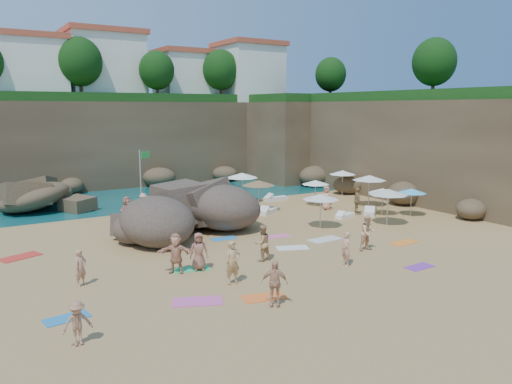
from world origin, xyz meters
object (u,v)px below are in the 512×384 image
parasol_1 (315,182)px  person_stand_3 (357,201)px  lounger_0 (241,212)px  person_stand_6 (346,249)px  person_stand_0 (81,268)px  rock_outcrop (182,231)px  person_stand_2 (143,204)px  parasol_2 (242,175)px  person_stand_1 (262,243)px  person_stand_5 (127,211)px  flag_pole (142,172)px  parasol_0 (201,191)px  person_stand_4 (326,198)px

parasol_1 → person_stand_3: size_ratio=1.09×
lounger_0 → person_stand_6: bearing=-121.3°
person_stand_0 → rock_outcrop: bearing=10.0°
person_stand_2 → parasol_2: bearing=-147.2°
parasol_2 → person_stand_1: parasol_2 is taller
lounger_0 → person_stand_1: (-4.66, -10.21, 0.77)m
person_stand_3 → person_stand_6: person_stand_3 is taller
person_stand_1 → person_stand_6: 4.06m
person_stand_1 → person_stand_5: (-3.29, 10.97, 0.03)m
flag_pole → person_stand_0: size_ratio=2.82×
flag_pole → lounger_0: flag_pole is taller
lounger_0 → person_stand_0: bearing=-168.8°
parasol_0 → parasol_2: bearing=37.0°
flag_pole → person_stand_2: flag_pole is taller
person_stand_5 → parasol_2: bearing=-19.2°
person_stand_1 → person_stand_4: person_stand_1 is taller
person_stand_4 → flag_pole: bearing=-158.7°
person_stand_3 → person_stand_5: (-14.81, 5.34, -0.02)m
parasol_0 → lounger_0: bearing=12.8°
rock_outcrop → person_stand_2: (-0.48, 5.62, 0.79)m
parasol_0 → person_stand_6: 12.36m
person_stand_1 → person_stand_2: bearing=-85.8°
lounger_0 → person_stand_3: person_stand_3 is taller
person_stand_2 → person_stand_4: person_stand_4 is taller
person_stand_3 → person_stand_6: bearing=161.8°
person_stand_2 → person_stand_3: size_ratio=0.82×
parasol_2 → person_stand_5: size_ratio=1.36×
person_stand_4 → person_stand_6: size_ratio=1.06×
rock_outcrop → parasol_0: parasol_0 is taller
person_stand_3 → parasol_1: bearing=36.3°
parasol_0 → person_stand_0: (-9.61, -8.38, -1.22)m
parasol_2 → person_stand_5: 10.44m
parasol_1 → lounger_0: bearing=174.3°
person_stand_1 → person_stand_4: bearing=-145.3°
parasol_2 → person_stand_3: parasol_2 is taller
rock_outcrop → person_stand_1: 7.67m
flag_pole → person_stand_4: 13.54m
person_stand_1 → person_stand_2: size_ratio=1.14×
person_stand_5 → person_stand_6: bearing=-99.3°
parasol_0 → person_stand_4: (9.51, -1.39, -1.14)m
person_stand_0 → person_stand_6: person_stand_6 is taller
person_stand_0 → person_stand_1: person_stand_1 is taller
person_stand_3 → flag_pole: bearing=81.9°
person_stand_2 → person_stand_5: person_stand_5 is taller
parasol_2 → person_stand_3: size_ratio=1.32×
parasol_0 → person_stand_2: 4.76m
person_stand_2 → person_stand_0: bearing=90.1°
parasol_0 → person_stand_5: bearing=160.9°
person_stand_1 → person_stand_3: person_stand_3 is taller
parasol_1 → person_stand_4: bearing=-97.0°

